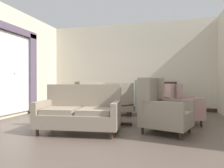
% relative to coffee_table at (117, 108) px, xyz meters
% --- Properties ---
extents(ground, '(8.99, 8.99, 0.00)m').
position_rel_coffee_table_xyz_m(ground, '(-0.21, -0.30, -0.42)').
color(ground, brown).
extents(wall_back, '(6.30, 0.08, 3.22)m').
position_rel_coffee_table_xyz_m(wall_back, '(-0.21, 2.91, 1.19)').
color(wall_back, beige).
rests_on(wall_back, ground).
extents(wall_left, '(0.08, 4.50, 3.22)m').
position_rel_coffee_table_xyz_m(wall_left, '(-3.28, 0.66, 1.19)').
color(wall_left, beige).
rests_on(wall_left, ground).
extents(baseboard_back, '(6.14, 0.03, 0.12)m').
position_rel_coffee_table_xyz_m(baseboard_back, '(-0.21, 2.86, -0.36)').
color(baseboard_back, '#382319').
rests_on(baseboard_back, ground).
extents(window_with_curtains, '(0.12, 1.95, 2.62)m').
position_rel_coffee_table_xyz_m(window_with_curtains, '(-3.18, 0.37, 1.02)').
color(window_with_curtains, silver).
extents(coffee_table, '(0.80, 0.80, 0.52)m').
position_rel_coffee_table_xyz_m(coffee_table, '(0.00, 0.00, 0.00)').
color(coffee_table, '#382319').
rests_on(coffee_table, ground).
extents(porcelain_vase, '(0.18, 0.18, 0.34)m').
position_rel_coffee_table_xyz_m(porcelain_vase, '(-0.05, 0.02, 0.26)').
color(porcelain_vase, '#384C93').
rests_on(porcelain_vase, coffee_table).
extents(settee, '(1.70, 0.99, 0.98)m').
position_rel_coffee_table_xyz_m(settee, '(-0.58, -0.89, -0.02)').
color(settee, gray).
rests_on(settee, ground).
extents(armchair_far_left, '(1.13, 1.10, 1.04)m').
position_rel_coffee_table_xyz_m(armchair_far_left, '(-1.08, 0.62, 0.02)').
color(armchair_far_left, gray).
rests_on(armchair_far_left, ground).
extents(armchair_foreground_right, '(1.12, 1.13, 1.09)m').
position_rel_coffee_table_xyz_m(armchair_foreground_right, '(0.75, 1.29, 0.03)').
color(armchair_foreground_right, gray).
rests_on(armchair_foreground_right, ground).
extents(armchair_near_window, '(1.03, 1.02, 0.99)m').
position_rel_coffee_table_xyz_m(armchair_near_window, '(-0.28, 1.45, 0.01)').
color(armchair_near_window, gray).
rests_on(armchair_near_window, ground).
extents(armchair_near_sideboard, '(0.95, 0.97, 0.98)m').
position_rel_coffee_table_xyz_m(armchair_near_sideboard, '(1.46, 0.59, 0.01)').
color(armchair_near_sideboard, tan).
rests_on(armchair_near_sideboard, ground).
extents(armchair_back_corner, '(1.11, 1.05, 1.11)m').
position_rel_coffee_table_xyz_m(armchair_back_corner, '(1.05, -0.50, 0.04)').
color(armchair_back_corner, gray).
rests_on(armchair_back_corner, ground).
extents(side_table, '(0.53, 0.53, 0.66)m').
position_rel_coffee_table_xyz_m(side_table, '(1.00, 0.33, -0.02)').
color(side_table, '#382319').
rests_on(side_table, ground).
extents(sideboard, '(1.09, 0.38, 1.03)m').
position_rel_coffee_table_xyz_m(sideboard, '(0.96, 2.62, 0.06)').
color(sideboard, '#382319').
rests_on(sideboard, ground).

